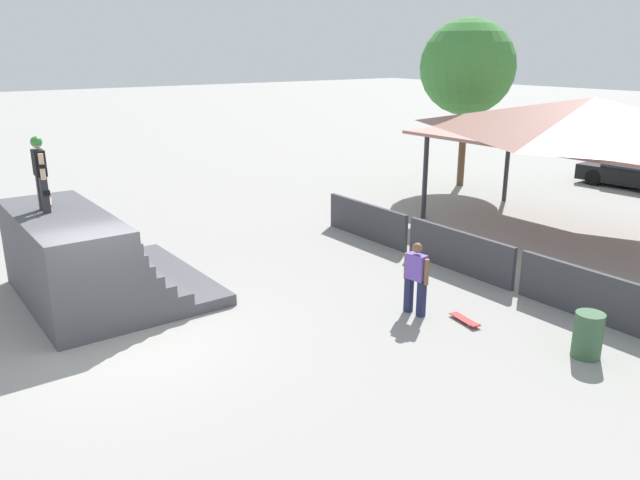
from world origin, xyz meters
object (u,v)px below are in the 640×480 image
tree_beside_pavilion (468,67)px  parked_car_black (633,173)px  trash_bin (588,335)px  bystander_walking (416,275)px  skateboard_on_ground (466,320)px  skateboard_on_deck (47,203)px  skater_on_deck (40,169)px

tree_beside_pavilion → parked_car_black: size_ratio=1.58×
tree_beside_pavilion → trash_bin: tree_beside_pavilion is taller
bystander_walking → skateboard_on_ground: size_ratio=1.95×
tree_beside_pavilion → skateboard_on_deck: bearing=-81.7°
skater_on_deck → skateboard_on_deck: 1.03m
skateboard_on_deck → trash_bin: size_ratio=0.97×
skateboard_on_deck → trash_bin: 11.56m
skater_on_deck → bystander_walking: (5.35, 5.91, -2.08)m
skater_on_deck → skateboard_on_deck: bearing=164.9°
skateboard_on_deck → tree_beside_pavilion: tree_beside_pavilion is taller
skater_on_deck → skateboard_on_deck: (-0.53, 0.16, -0.87)m
skateboard_on_deck → tree_beside_pavilion: 16.81m
parked_car_black → tree_beside_pavilion: bearing=-133.7°
skateboard_on_deck → parked_car_black: skateboard_on_deck is taller
parked_car_black → bystander_walking: bearing=-80.4°
skater_on_deck → bystander_walking: bearing=49.4°
trash_bin → parked_car_black: size_ratio=0.21×
trash_bin → bystander_walking: bearing=-159.9°
skateboard_on_ground → parked_car_black: bearing=117.4°
skateboard_on_ground → skater_on_deck: bearing=-124.4°
skateboard_on_deck → skateboard_on_ground: size_ratio=1.02×
skateboard_on_deck → trash_bin: (9.10, 6.93, -1.67)m
skater_on_deck → tree_beside_pavilion: (-2.93, 16.59, 1.72)m
skateboard_on_deck → trash_bin: skateboard_on_deck is taller
bystander_walking → trash_bin: bystander_walking is taller
skateboard_on_ground → trash_bin: size_ratio=0.95×
tree_beside_pavilion → bystander_walking: bearing=-52.2°
skater_on_deck → skateboard_on_ground: bearing=47.2°
bystander_walking → trash_bin: 3.46m
tree_beside_pavilion → skateboard_on_ground: bearing=-47.7°
skateboard_on_deck → bystander_walking: 8.31m
skater_on_deck → trash_bin: 11.40m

